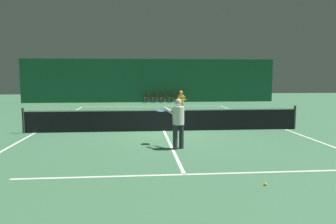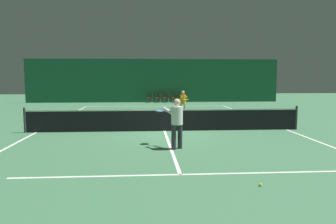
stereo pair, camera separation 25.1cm
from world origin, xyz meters
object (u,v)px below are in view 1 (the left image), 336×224
at_px(courtside_chair_0, 147,97).
at_px(player_far, 181,102).
at_px(tennis_ball, 265,184).
at_px(courtside_chair_1, 156,97).
at_px(courtside_chair_2, 164,97).
at_px(tennis_net, 164,119).
at_px(courtside_chair_3, 172,97).
at_px(courtside_chair_4, 180,97).
at_px(player_near, 178,120).

bearing_deg(courtside_chair_0, player_far, 9.22).
bearing_deg(courtside_chair_0, tennis_ball, 4.97).
bearing_deg(courtside_chair_1, courtside_chair_0, -90.00).
height_order(courtside_chair_2, tennis_ball, courtside_chair_2).
height_order(tennis_net, courtside_chair_2, tennis_net).
relative_size(player_far, courtside_chair_2, 1.84).
xyz_separation_m(courtside_chair_2, courtside_chair_3, (0.75, 0.00, 0.00)).
distance_m(player_far, courtside_chair_4, 10.55).
distance_m(courtside_chair_1, courtside_chair_2, 0.75).
bearing_deg(tennis_ball, courtside_chair_0, 94.97).
relative_size(tennis_net, player_near, 7.19).
xyz_separation_m(courtside_chair_2, tennis_ball, (0.48, -22.71, -0.45)).
relative_size(player_near, courtside_chair_1, 1.99).
height_order(player_far, courtside_chair_2, player_far).
height_order(courtside_chair_3, courtside_chair_4, same).
relative_size(courtside_chair_0, tennis_ball, 12.73).
height_order(tennis_net, courtside_chair_1, tennis_net).
height_order(player_near, courtside_chair_2, player_near).
distance_m(tennis_net, player_near, 3.57).
distance_m(courtside_chair_1, tennis_ball, 22.75).
xyz_separation_m(player_near, tennis_ball, (1.49, -3.84, -0.94)).
xyz_separation_m(courtside_chair_0, courtside_chair_3, (2.25, 0.00, 0.00)).
relative_size(player_near, courtside_chair_4, 1.99).
height_order(player_far, courtside_chair_1, player_far).
relative_size(tennis_net, player_far, 7.78).
relative_size(courtside_chair_1, courtside_chair_3, 1.00).
bearing_deg(courtside_chair_4, courtside_chair_0, -90.00).
bearing_deg(courtside_chair_3, player_near, -5.34).
bearing_deg(courtside_chair_1, tennis_ball, 3.09).
bearing_deg(courtside_chair_2, courtside_chair_0, -90.00).
bearing_deg(courtside_chair_1, courtside_chair_2, 90.00).
bearing_deg(tennis_ball, player_near, 111.25).
xyz_separation_m(courtside_chair_4, tennis_ball, (-1.02, -22.71, -0.45)).
xyz_separation_m(courtside_chair_1, courtside_chair_2, (0.75, 0.00, 0.00)).
distance_m(tennis_net, courtside_chair_1, 15.35).
relative_size(player_far, courtside_chair_0, 1.84).
bearing_deg(courtside_chair_2, player_near, -3.08).
height_order(courtside_chair_0, courtside_chair_1, same).
distance_m(player_far, tennis_ball, 12.29).
bearing_deg(courtside_chair_4, player_near, -7.58).
bearing_deg(courtside_chair_1, tennis_net, -1.63).
bearing_deg(tennis_ball, courtside_chair_1, 93.09).
xyz_separation_m(courtside_chair_3, courtside_chair_4, (0.75, 0.00, 0.00)).
distance_m(courtside_chair_0, courtside_chair_3, 2.25).
xyz_separation_m(player_far, courtside_chair_0, (-1.70, 10.46, -0.41)).
bearing_deg(courtside_chair_0, player_near, 1.47).
distance_m(courtside_chair_1, courtside_chair_3, 1.50).
xyz_separation_m(tennis_net, courtside_chair_1, (0.44, 15.34, -0.03)).
bearing_deg(player_near, courtside_chair_2, -34.85).
height_order(player_far, courtside_chair_4, player_far).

